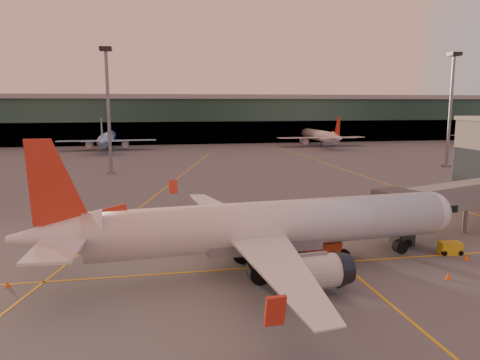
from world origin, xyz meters
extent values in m
plane|color=#4C4F54|center=(0.00, 0.00, 0.00)|extent=(600.00, 600.00, 0.00)
cube|color=gold|center=(0.00, 5.00, 0.01)|extent=(80.00, 0.25, 0.01)
cube|color=gold|center=(-10.00, 45.00, 0.01)|extent=(31.30, 115.98, 0.01)
cube|color=gold|center=(30.00, 70.00, 0.01)|extent=(0.25, 160.00, 0.01)
cube|color=gold|center=(5.00, -8.00, 0.01)|extent=(0.25, 30.00, 0.01)
cube|color=#19382D|center=(0.00, 142.00, 8.00)|extent=(400.00, 18.00, 16.00)
cube|color=gray|center=(0.00, 142.00, 16.80)|extent=(400.00, 20.00, 1.60)
cube|color=black|center=(0.00, 133.50, 4.00)|extent=(400.00, 1.00, 8.00)
cylinder|color=slate|center=(-20.00, 66.00, 12.50)|extent=(0.70, 0.70, 25.00)
cube|color=black|center=(-20.00, 66.00, 25.20)|extent=(2.40, 2.40, 0.80)
cube|color=slate|center=(-20.00, 66.00, 0.25)|extent=(1.60, 1.60, 0.50)
cylinder|color=slate|center=(55.00, 62.00, 12.50)|extent=(0.70, 0.70, 25.00)
cube|color=black|center=(55.00, 62.00, 25.20)|extent=(2.40, 2.40, 0.80)
cube|color=slate|center=(55.00, 62.00, 0.25)|extent=(1.60, 1.60, 0.50)
cylinder|color=silver|center=(-1.41, 4.46, 4.07)|extent=(31.95, 6.88, 4.07)
sphere|color=silver|center=(14.39, 5.87, 4.07)|extent=(3.99, 3.99, 3.99)
cube|color=black|center=(15.54, 5.97, 4.58)|extent=(2.06, 2.80, 0.71)
cone|color=silver|center=(-19.12, 2.87, 4.38)|extent=(7.28, 4.47, 3.87)
cube|color=silver|center=(-18.43, -0.56, 4.48)|extent=(3.61, 6.73, 0.20)
cylinder|color=silver|center=(-0.08, -1.64, 1.83)|extent=(4.47, 3.02, 2.65)
cylinder|color=black|center=(-3.48, 1.61, 0.92)|extent=(1.95, 1.58, 1.83)
cylinder|color=black|center=(-3.48, 1.61, 1.48)|extent=(0.37, 0.37, 1.12)
cube|color=silver|center=(-19.05, 6.37, 4.48)|extent=(4.69, 7.15, 0.20)
cylinder|color=silver|center=(-1.19, 10.69, 1.83)|extent=(4.47, 3.02, 2.65)
cylinder|color=black|center=(-3.95, 6.88, 0.92)|extent=(1.95, 1.58, 1.83)
cylinder|color=black|center=(-3.95, 6.88, 1.48)|extent=(0.37, 0.37, 1.12)
cube|color=slate|center=(-2.56, 4.35, 2.75)|extent=(10.31, 4.14, 1.63)
cylinder|color=black|center=(11.31, 5.59, 0.92)|extent=(1.35, 0.93, 1.28)
cube|color=slate|center=(22.79, 11.83, 4.37)|extent=(23.32, 10.77, 2.70)
cube|color=#2D3035|center=(12.09, 8.26, 4.37)|extent=(4.37, 4.37, 3.00)
cube|color=#2D3035|center=(13.59, 9.16, 1.20)|extent=(1.60, 2.40, 2.40)
cylinder|color=black|center=(13.59, 8.06, 0.40)|extent=(0.80, 0.40, 0.80)
cylinder|color=black|center=(13.59, 10.26, 0.40)|extent=(0.80, 0.40, 0.80)
cylinder|color=slate|center=(22.79, 11.83, 1.54)|extent=(0.50, 0.50, 3.07)
cube|color=#B23A19|center=(3.64, 6.81, 0.82)|extent=(3.65, 2.84, 1.63)
cube|color=silver|center=(3.31, 6.78, 3.37)|extent=(6.48, 3.15, 3.05)
cylinder|color=black|center=(1.77, 5.37, 0.49)|extent=(1.00, 0.45, 0.98)
cylinder|color=black|center=(5.68, 5.64, 0.49)|extent=(1.00, 0.45, 0.98)
cube|color=gold|center=(16.40, 5.21, 0.60)|extent=(2.15, 1.45, 1.21)
cylinder|color=black|center=(15.53, 4.81, 0.25)|extent=(0.53, 0.31, 0.50)
cylinder|color=black|center=(17.13, 4.61, 0.25)|extent=(0.53, 0.31, 0.50)
cone|color=#FF530D|center=(16.84, 3.38, 0.31)|extent=(0.48, 0.48, 0.61)
cube|color=#FF530D|center=(16.84, 3.38, 0.02)|extent=(0.41, 0.41, 0.03)
cone|color=#FF530D|center=(-23.33, 4.50, 0.24)|extent=(0.38, 0.38, 0.49)
cube|color=#FF530D|center=(-23.33, 4.50, 0.01)|extent=(0.33, 0.33, 0.03)
cone|color=#FF530D|center=(-3.12, 21.55, 0.27)|extent=(0.43, 0.43, 0.55)
cube|color=#FF530D|center=(-3.12, 21.55, 0.01)|extent=(0.37, 0.37, 0.03)
cone|color=#FF530D|center=(12.21, -0.62, 0.29)|extent=(0.46, 0.46, 0.58)
cube|color=#FF530D|center=(12.21, -0.62, 0.02)|extent=(0.39, 0.39, 0.03)
camera|label=1|loc=(-11.81, -33.71, 14.44)|focal=35.00mm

